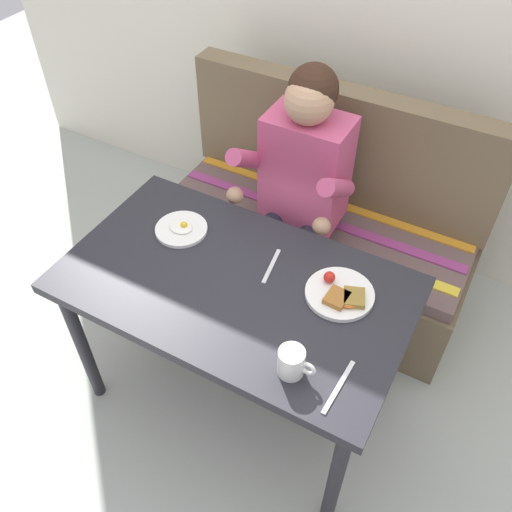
# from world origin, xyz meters

# --- Properties ---
(ground_plane) EXTENTS (8.00, 8.00, 0.00)m
(ground_plane) POSITION_xyz_m (0.00, 0.00, 0.00)
(ground_plane) COLOR #A8AEA5
(table) EXTENTS (1.20, 0.70, 0.73)m
(table) POSITION_xyz_m (0.00, 0.00, 0.65)
(table) COLOR #232229
(table) RESTS_ON ground
(couch) EXTENTS (1.44, 0.56, 1.00)m
(couch) POSITION_xyz_m (0.00, 0.76, 0.33)
(couch) COLOR brown
(couch) RESTS_ON ground
(person) EXTENTS (0.45, 0.61, 1.21)m
(person) POSITION_xyz_m (-0.05, 0.59, 0.74)
(person) COLOR #C14972
(person) RESTS_ON ground
(plate_breakfast) EXTENTS (0.23, 0.23, 0.05)m
(plate_breakfast) POSITION_xyz_m (0.34, 0.11, 0.74)
(plate_breakfast) COLOR white
(plate_breakfast) RESTS_ON table
(plate_eggs) EXTENTS (0.20, 0.20, 0.04)m
(plate_eggs) POSITION_xyz_m (-0.30, 0.12, 0.74)
(plate_eggs) COLOR white
(plate_eggs) RESTS_ON table
(coffee_mug) EXTENTS (0.12, 0.08, 0.10)m
(coffee_mug) POSITION_xyz_m (0.33, -0.23, 0.78)
(coffee_mug) COLOR white
(coffee_mug) RESTS_ON table
(fork) EXTENTS (0.04, 0.17, 0.00)m
(fork) POSITION_xyz_m (0.08, 0.12, 0.73)
(fork) COLOR silver
(fork) RESTS_ON table
(knife) EXTENTS (0.02, 0.20, 0.00)m
(knife) POSITION_xyz_m (0.47, -0.21, 0.73)
(knife) COLOR silver
(knife) RESTS_ON table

